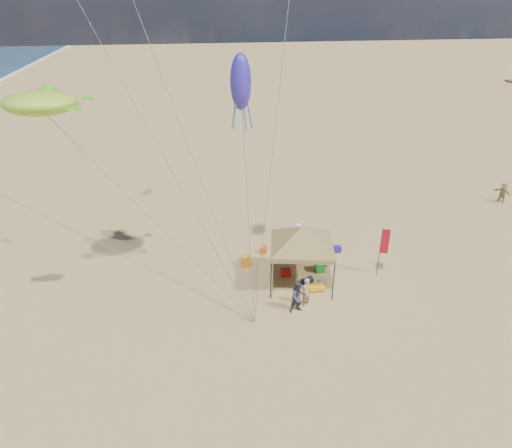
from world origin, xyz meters
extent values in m
plane|color=tan|center=(0.00, 0.00, 0.00)|extent=(280.00, 280.00, 0.00)
cylinder|color=black|center=(1.31, 5.40, 1.05)|extent=(0.06, 0.06, 2.10)
cylinder|color=black|center=(4.40, 4.74, 1.05)|extent=(0.06, 0.06, 2.10)
cylinder|color=black|center=(0.65, 2.31, 1.05)|extent=(0.06, 0.06, 2.10)
cylinder|color=black|center=(3.74, 1.65, 1.05)|extent=(0.06, 0.06, 2.10)
cube|color=olive|center=(2.52, 3.52, 2.23)|extent=(3.85, 3.85, 0.25)
pyramid|color=olive|center=(2.52, 3.52, 3.41)|extent=(6.24, 6.24, 1.05)
cylinder|color=black|center=(6.94, 3.47, 1.47)|extent=(0.04, 0.04, 2.95)
cube|color=#AA0D1E|center=(7.14, 3.41, 2.15)|extent=(0.42, 0.14, 1.47)
cube|color=red|center=(1.89, 4.26, 0.19)|extent=(0.54, 0.38, 0.38)
cube|color=#2415AC|center=(5.51, 6.29, 0.19)|extent=(0.54, 0.38, 0.38)
cylinder|color=#0C1B37|center=(2.87, 3.31, 0.18)|extent=(0.69, 0.54, 0.36)
cylinder|color=#E2430C|center=(1.15, 7.01, 0.18)|extent=(0.54, 0.69, 0.36)
cube|color=#198B29|center=(3.87, 4.36, 0.35)|extent=(0.50, 0.50, 0.70)
cube|color=orange|center=(-0.14, 5.60, 0.35)|extent=(0.50, 0.50, 0.70)
cube|color=slate|center=(3.60, 3.03, 0.14)|extent=(0.34, 0.30, 0.28)
cube|color=gold|center=(3.12, 2.58, 0.20)|extent=(0.90, 0.50, 0.24)
imported|color=tan|center=(2.26, 1.47, 0.78)|extent=(0.68, 0.65, 1.56)
imported|color=#373C4B|center=(1.76, 0.99, 0.87)|extent=(0.94, 0.79, 1.74)
imported|color=silver|center=(3.18, 6.95, 0.90)|extent=(1.32, 1.02, 1.80)
imported|color=tan|center=(20.20, 11.46, 0.76)|extent=(0.99, 1.48, 1.53)
ellipsoid|color=#97D12D|center=(-9.38, 5.15, 9.75)|extent=(3.75, 3.26, 1.08)
ellipsoid|color=#3428B1|center=(-0.32, 5.52, 10.35)|extent=(1.12, 1.12, 2.67)
camera|label=1|loc=(-3.31, -16.81, 14.10)|focal=32.17mm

